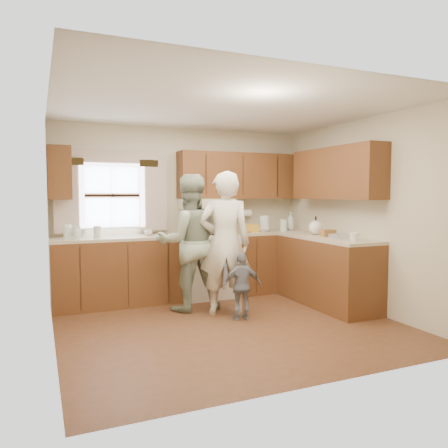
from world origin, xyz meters
name	(u,v)px	position (x,y,z in m)	size (l,w,h in m)	color
room	(230,218)	(0.00, 0.00, 1.25)	(3.80, 3.80, 3.80)	#4B2E17
kitchen_fixtures	(238,242)	(0.61, 1.08, 0.84)	(3.80, 2.25, 2.15)	#3F1E0D
stove	(209,265)	(0.30, 1.44, 0.47)	(0.76, 0.67, 1.07)	silver
woman_left	(225,243)	(0.14, 0.47, 0.90)	(0.66, 0.43, 1.80)	silver
woman_right	(189,242)	(-0.21, 0.83, 0.89)	(0.86, 0.67, 1.78)	#223E2A
child	(242,286)	(0.23, 0.14, 0.41)	(0.48, 0.20, 0.82)	slate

